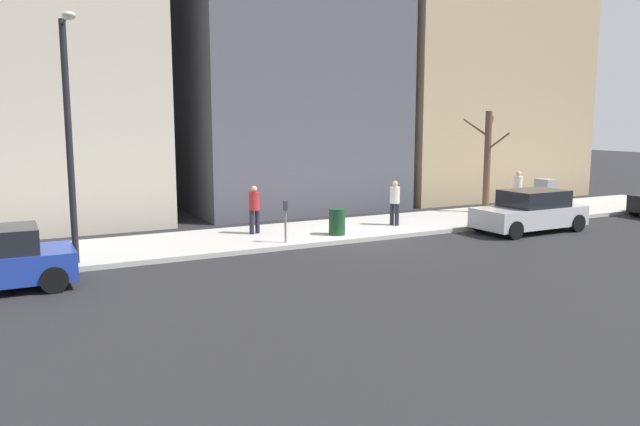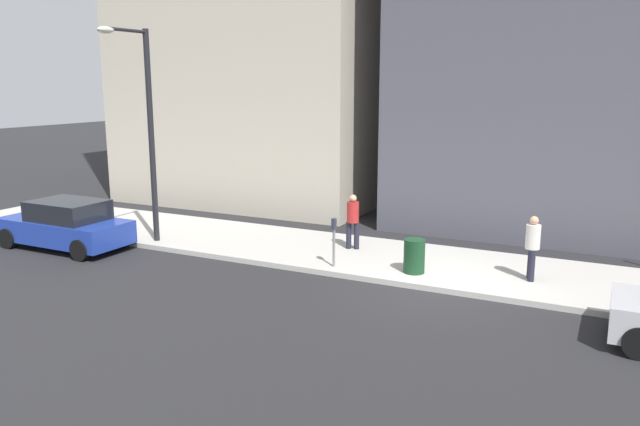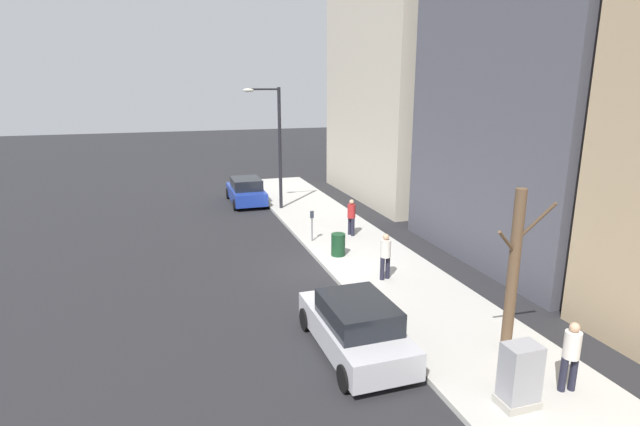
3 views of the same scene
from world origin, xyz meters
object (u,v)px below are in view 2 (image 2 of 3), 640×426
Objects in this scene: streetlamp at (144,118)px; pedestrian_midblock at (533,244)px; pedestrian_far_corner at (353,218)px; parking_meter at (334,237)px; parked_car_blue at (66,225)px; trash_bin at (414,256)px.

pedestrian_midblock is at bearing -83.21° from streetlamp.
pedestrian_midblock is at bearing -22.83° from pedestrian_far_corner.
parking_meter is at bearing -96.03° from pedestrian_far_corner.
streetlamp is (-0.17, 6.29, 3.04)m from parking_meter.
parked_car_blue is 8.66m from parking_meter.
parked_car_blue is 4.18m from streetlamp.
trash_bin is at bearing -90.07° from pedestrian_midblock.
pedestrian_far_corner is at bearing 8.49° from parking_meter.
pedestrian_far_corner is (0.77, 5.27, 0.00)m from pedestrian_midblock.
trash_bin is at bearing -78.08° from parking_meter.
parking_meter is at bearing 101.92° from trash_bin.
trash_bin is 2.89m from pedestrian_far_corner.
streetlamp is at bearing -175.11° from pedestrian_far_corner.
pedestrian_midblock is (1.34, -11.27, -2.93)m from streetlamp.
pedestrian_far_corner is at bearing -112.65° from pedestrian_midblock.
pedestrian_far_corner is at bearing 58.31° from trash_bin.
parking_meter is 0.21× the size of streetlamp.
parking_meter is 1.50× the size of trash_bin.
streetlamp is at bearing -59.74° from parked_car_blue.
streetlamp reaches higher than parking_meter.
parked_car_blue is at bearing -93.31° from pedestrian_midblock.
parked_car_blue is 10.83m from trash_bin.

